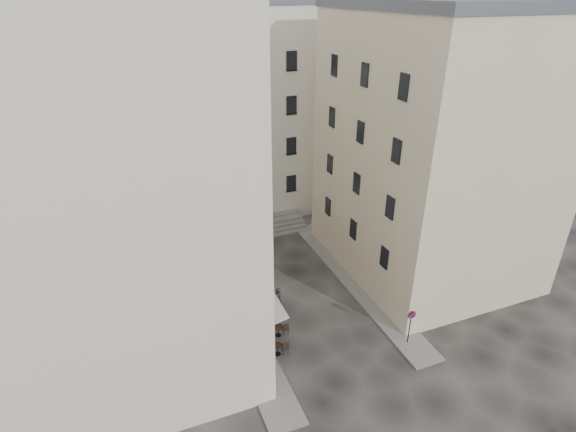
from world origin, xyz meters
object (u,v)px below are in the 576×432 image
no_parking_sign (411,321)px  bistro_table_b (278,330)px  bistro_table_a (277,348)px  pedestrian (278,299)px

no_parking_sign → bistro_table_b: size_ratio=1.98×
no_parking_sign → bistro_table_b: bearing=163.5°
bistro_table_a → pedestrian: size_ratio=0.71×
bistro_table_b → pedestrian: bearing=70.1°
pedestrian → no_parking_sign: bearing=112.3°
bistro_table_a → bistro_table_b: 1.58m
no_parking_sign → bistro_table_a: bearing=175.1°
no_parking_sign → pedestrian: 8.51m
bistro_table_a → pedestrian: bearing=69.3°
bistro_table_b → bistro_table_a: bearing=-112.0°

